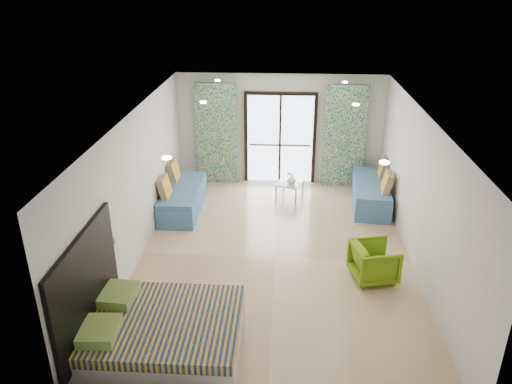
# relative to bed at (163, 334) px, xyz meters

# --- Properties ---
(floor) EXTENTS (5.00, 7.50, 0.01)m
(floor) POSITION_rel_bed_xyz_m (1.48, 2.62, -0.30)
(floor) COLOR tan
(floor) RESTS_ON ground
(ceiling) EXTENTS (5.00, 7.50, 0.01)m
(ceiling) POSITION_rel_bed_xyz_m (1.48, 2.62, 2.40)
(ceiling) COLOR silver
(ceiling) RESTS_ON ground
(wall_back) EXTENTS (5.00, 0.01, 2.70)m
(wall_back) POSITION_rel_bed_xyz_m (1.48, 6.37, 1.05)
(wall_back) COLOR silver
(wall_back) RESTS_ON ground
(wall_front) EXTENTS (5.00, 0.01, 2.70)m
(wall_front) POSITION_rel_bed_xyz_m (1.48, -1.13, 1.05)
(wall_front) COLOR silver
(wall_front) RESTS_ON ground
(wall_left) EXTENTS (0.01, 7.50, 2.70)m
(wall_left) POSITION_rel_bed_xyz_m (-1.02, 2.62, 1.05)
(wall_left) COLOR silver
(wall_left) RESTS_ON ground
(wall_right) EXTENTS (0.01, 7.50, 2.70)m
(wall_right) POSITION_rel_bed_xyz_m (3.98, 2.62, 1.05)
(wall_right) COLOR silver
(wall_right) RESTS_ON ground
(balcony_door) EXTENTS (1.76, 0.08, 2.28)m
(balcony_door) POSITION_rel_bed_xyz_m (1.48, 6.34, 0.96)
(balcony_door) COLOR black
(balcony_door) RESTS_ON floor
(balcony_rail) EXTENTS (1.52, 0.03, 0.04)m
(balcony_rail) POSITION_rel_bed_xyz_m (1.48, 6.35, 0.65)
(balcony_rail) COLOR #595451
(balcony_rail) RESTS_ON balcony_door
(curtain_left) EXTENTS (1.00, 0.10, 2.50)m
(curtain_left) POSITION_rel_bed_xyz_m (-0.07, 6.19, 0.95)
(curtain_left) COLOR white
(curtain_left) RESTS_ON floor
(curtain_right) EXTENTS (1.00, 0.10, 2.50)m
(curtain_right) POSITION_rel_bed_xyz_m (3.03, 6.19, 0.95)
(curtain_right) COLOR white
(curtain_right) RESTS_ON floor
(downlight_a) EXTENTS (0.12, 0.12, 0.02)m
(downlight_a) POSITION_rel_bed_xyz_m (0.08, 0.62, 2.37)
(downlight_a) COLOR #FFE0B2
(downlight_a) RESTS_ON ceiling
(downlight_b) EXTENTS (0.12, 0.12, 0.02)m
(downlight_b) POSITION_rel_bed_xyz_m (2.88, 0.62, 2.37)
(downlight_b) COLOR #FFE0B2
(downlight_b) RESTS_ON ceiling
(downlight_c) EXTENTS (0.12, 0.12, 0.02)m
(downlight_c) POSITION_rel_bed_xyz_m (0.08, 3.62, 2.37)
(downlight_c) COLOR #FFE0B2
(downlight_c) RESTS_ON ceiling
(downlight_d) EXTENTS (0.12, 0.12, 0.02)m
(downlight_d) POSITION_rel_bed_xyz_m (2.88, 3.62, 2.37)
(downlight_d) COLOR #FFE0B2
(downlight_d) RESTS_ON ceiling
(downlight_e) EXTENTS (0.12, 0.12, 0.02)m
(downlight_e) POSITION_rel_bed_xyz_m (0.08, 5.62, 2.37)
(downlight_e) COLOR #FFE0B2
(downlight_e) RESTS_ON ceiling
(downlight_f) EXTENTS (0.12, 0.12, 0.02)m
(downlight_f) POSITION_rel_bed_xyz_m (2.88, 5.62, 2.37)
(downlight_f) COLOR #FFE0B2
(downlight_f) RESTS_ON ceiling
(headboard) EXTENTS (0.06, 2.10, 1.50)m
(headboard) POSITION_rel_bed_xyz_m (-0.98, 0.00, 0.75)
(headboard) COLOR black
(headboard) RESTS_ON floor
(switch_plate) EXTENTS (0.02, 0.10, 0.10)m
(switch_plate) POSITION_rel_bed_xyz_m (-0.99, 1.25, 0.75)
(switch_plate) COLOR silver
(switch_plate) RESTS_ON wall_left
(bed) EXTENTS (2.07, 1.69, 0.71)m
(bed) POSITION_rel_bed_xyz_m (0.00, 0.00, 0.00)
(bed) COLOR silver
(bed) RESTS_ON floor
(daybed_left) EXTENTS (0.78, 1.98, 0.97)m
(daybed_left) POSITION_rel_bed_xyz_m (-0.64, 4.50, 0.00)
(daybed_left) COLOR #406999
(daybed_left) RESTS_ON floor
(daybed_right) EXTENTS (0.93, 2.04, 0.98)m
(daybed_right) POSITION_rel_bed_xyz_m (3.60, 5.06, 0.00)
(daybed_right) COLOR #406999
(daybed_right) RESTS_ON floor
(coffee_table) EXTENTS (0.72, 0.72, 0.64)m
(coffee_table) POSITION_rel_bed_xyz_m (1.74, 5.34, 0.03)
(coffee_table) COLOR silver
(coffee_table) RESTS_ON floor
(vase) EXTENTS (0.26, 0.27, 0.21)m
(vase) POSITION_rel_bed_xyz_m (1.77, 5.28, 0.18)
(vase) COLOR white
(vase) RESTS_ON coffee_table
(armchair) EXTENTS (0.81, 0.84, 0.73)m
(armchair) POSITION_rel_bed_xyz_m (3.19, 2.03, 0.07)
(armchair) COLOR #679613
(armchair) RESTS_ON floor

